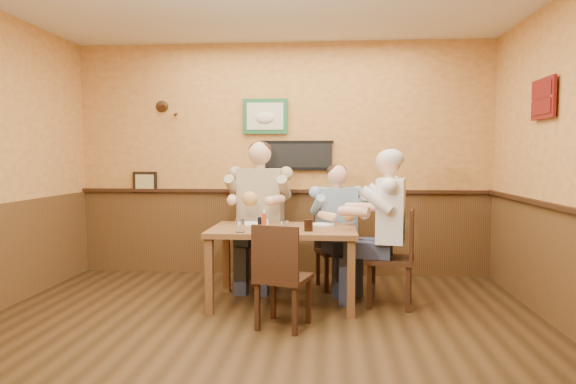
{
  "coord_description": "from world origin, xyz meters",
  "views": [
    {
      "loc": [
        0.58,
        -3.7,
        1.44
      ],
      "look_at": [
        0.18,
        1.16,
        1.1
      ],
      "focal_mm": 32.0,
      "sensor_mm": 36.0,
      "label": 1
    }
  ],
  "objects_px": {
    "chair_back_left": "(261,240)",
    "cola_tumbler": "(308,225)",
    "chair_back_right": "(336,250)",
    "diner_white_elder": "(391,236)",
    "water_glass_mid": "(285,227)",
    "pepper_shaker": "(260,222)",
    "diner_tan_shirt": "(261,221)",
    "water_glass_left": "(240,226)",
    "diner_blue_polo": "(336,233)",
    "chair_near_side": "(284,275)",
    "hot_sauce_bottle": "(264,220)",
    "salt_shaker": "(267,224)",
    "chair_right_end": "(390,257)",
    "dining_table": "(283,237)"
  },
  "relations": [
    {
      "from": "water_glass_mid",
      "to": "salt_shaker",
      "type": "distance_m",
      "value": 0.34
    },
    {
      "from": "diner_tan_shirt",
      "to": "cola_tumbler",
      "type": "distance_m",
      "value": 1.08
    },
    {
      "from": "chair_back_left",
      "to": "diner_tan_shirt",
      "type": "xyz_separation_m",
      "value": [
        0.0,
        0.0,
        0.22
      ]
    },
    {
      "from": "diner_white_elder",
      "to": "hot_sauce_bottle",
      "type": "bearing_deg",
      "value": -74.8
    },
    {
      "from": "dining_table",
      "to": "chair_back_right",
      "type": "height_order",
      "value": "chair_back_right"
    },
    {
      "from": "water_glass_left",
      "to": "cola_tumbler",
      "type": "distance_m",
      "value": 0.63
    },
    {
      "from": "chair_back_right",
      "to": "pepper_shaker",
      "type": "relative_size",
      "value": 8.9
    },
    {
      "from": "diner_tan_shirt",
      "to": "water_glass_left",
      "type": "relative_size",
      "value": 11.75
    },
    {
      "from": "water_glass_mid",
      "to": "diner_white_elder",
      "type": "bearing_deg",
      "value": 19.81
    },
    {
      "from": "chair_back_left",
      "to": "diner_white_elder",
      "type": "distance_m",
      "value": 1.52
    },
    {
      "from": "diner_blue_polo",
      "to": "diner_white_elder",
      "type": "distance_m",
      "value": 0.81
    },
    {
      "from": "chair_back_left",
      "to": "salt_shaker",
      "type": "distance_m",
      "value": 0.84
    },
    {
      "from": "diner_blue_polo",
      "to": "diner_white_elder",
      "type": "height_order",
      "value": "diner_white_elder"
    },
    {
      "from": "chair_back_right",
      "to": "chair_right_end",
      "type": "relative_size",
      "value": 0.9
    },
    {
      "from": "hot_sauce_bottle",
      "to": "water_glass_left",
      "type": "bearing_deg",
      "value": -126.25
    },
    {
      "from": "cola_tumbler",
      "to": "pepper_shaker",
      "type": "relative_size",
      "value": 1.13
    },
    {
      "from": "diner_blue_polo",
      "to": "water_glass_left",
      "type": "distance_m",
      "value": 1.34
    },
    {
      "from": "diner_tan_shirt",
      "to": "cola_tumbler",
      "type": "bearing_deg",
      "value": -53.01
    },
    {
      "from": "diner_blue_polo",
      "to": "pepper_shaker",
      "type": "xyz_separation_m",
      "value": [
        -0.76,
        -0.6,
        0.19
      ]
    },
    {
      "from": "chair_right_end",
      "to": "pepper_shaker",
      "type": "xyz_separation_m",
      "value": [
        -1.27,
        0.02,
        0.32
      ]
    },
    {
      "from": "chair_near_side",
      "to": "hot_sauce_bottle",
      "type": "xyz_separation_m",
      "value": [
        -0.24,
        0.6,
        0.39
      ]
    },
    {
      "from": "chair_back_right",
      "to": "diner_white_elder",
      "type": "relative_size",
      "value": 0.63
    },
    {
      "from": "pepper_shaker",
      "to": "cola_tumbler",
      "type": "bearing_deg",
      "value": -26.78
    },
    {
      "from": "diner_tan_shirt",
      "to": "hot_sauce_bottle",
      "type": "height_order",
      "value": "diner_tan_shirt"
    },
    {
      "from": "water_glass_mid",
      "to": "cola_tumbler",
      "type": "bearing_deg",
      "value": 31.37
    },
    {
      "from": "dining_table",
      "to": "hot_sauce_bottle",
      "type": "distance_m",
      "value": 0.26
    },
    {
      "from": "diner_blue_polo",
      "to": "water_glass_mid",
      "type": "bearing_deg",
      "value": -134.15
    },
    {
      "from": "diner_white_elder",
      "to": "water_glass_left",
      "type": "height_order",
      "value": "diner_white_elder"
    },
    {
      "from": "cola_tumbler",
      "to": "diner_tan_shirt",
      "type": "bearing_deg",
      "value": 121.78
    },
    {
      "from": "diner_white_elder",
      "to": "chair_near_side",
      "type": "bearing_deg",
      "value": -43.49
    },
    {
      "from": "chair_right_end",
      "to": "salt_shaker",
      "type": "relative_size",
      "value": 10.97
    },
    {
      "from": "chair_back_right",
      "to": "cola_tumbler",
      "type": "relative_size",
      "value": 7.9
    },
    {
      "from": "cola_tumbler",
      "to": "hot_sauce_bottle",
      "type": "xyz_separation_m",
      "value": [
        -0.43,
        0.13,
        0.03
      ]
    },
    {
      "from": "water_glass_mid",
      "to": "chair_right_end",
      "type": "bearing_deg",
      "value": 19.81
    },
    {
      "from": "diner_blue_polo",
      "to": "pepper_shaker",
      "type": "distance_m",
      "value": 0.99
    },
    {
      "from": "diner_white_elder",
      "to": "pepper_shaker",
      "type": "relative_size",
      "value": 14.19
    },
    {
      "from": "diner_blue_polo",
      "to": "water_glass_left",
      "type": "relative_size",
      "value": 9.91
    },
    {
      "from": "chair_near_side",
      "to": "hot_sauce_bottle",
      "type": "bearing_deg",
      "value": -51.59
    },
    {
      "from": "pepper_shaker",
      "to": "chair_back_right",
      "type": "bearing_deg",
      "value": 38.63
    },
    {
      "from": "dining_table",
      "to": "chair_back_right",
      "type": "xyz_separation_m",
      "value": [
        0.52,
        0.64,
        -0.23
      ]
    },
    {
      "from": "hot_sauce_bottle",
      "to": "diner_tan_shirt",
      "type": "bearing_deg",
      "value": 100.24
    },
    {
      "from": "chair_back_left",
      "to": "diner_blue_polo",
      "type": "xyz_separation_m",
      "value": [
        0.84,
        -0.07,
        0.1
      ]
    },
    {
      "from": "diner_white_elder",
      "to": "diner_tan_shirt",
      "type": "bearing_deg",
      "value": -106.6
    },
    {
      "from": "chair_back_left",
      "to": "cola_tumbler",
      "type": "bearing_deg",
      "value": -53.01
    },
    {
      "from": "diner_tan_shirt",
      "to": "water_glass_left",
      "type": "height_order",
      "value": "diner_tan_shirt"
    },
    {
      "from": "salt_shaker",
      "to": "diner_white_elder",
      "type": "bearing_deg",
      "value": 3.8
    },
    {
      "from": "diner_blue_polo",
      "to": "chair_back_right",
      "type": "bearing_deg",
      "value": 0.0
    },
    {
      "from": "water_glass_left",
      "to": "salt_shaker",
      "type": "distance_m",
      "value": 0.35
    },
    {
      "from": "dining_table",
      "to": "pepper_shaker",
      "type": "height_order",
      "value": "pepper_shaker"
    },
    {
      "from": "chair_right_end",
      "to": "salt_shaker",
      "type": "xyz_separation_m",
      "value": [
        -1.18,
        -0.08,
        0.32
      ]
    }
  ]
}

